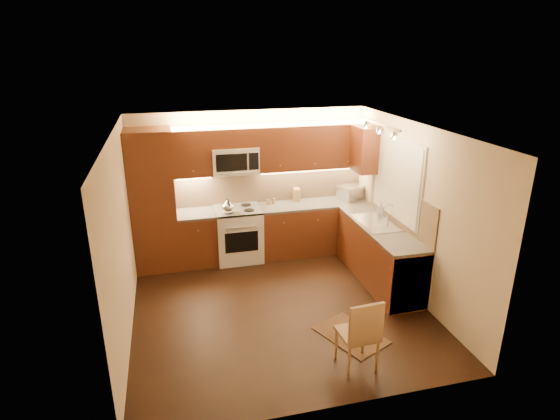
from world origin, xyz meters
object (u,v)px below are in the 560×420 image
object	(u,v)px
microwave	(235,160)
stove	(238,234)
kettle	(228,206)
soap_bottle	(380,207)
dining_chair	(357,332)
sink	(377,218)
knife_block	(297,195)
toaster_oven	(351,192)

from	to	relation	value
microwave	stove	bearing A→B (deg)	-90.00
kettle	soap_bottle	distance (m)	2.49
microwave	dining_chair	size ratio (longest dim) A/B	0.83
stove	sink	size ratio (longest dim) A/B	1.07
soap_bottle	stove	bearing A→B (deg)	177.49
microwave	dining_chair	world-z (taller)	microwave
microwave	knife_block	world-z (taller)	microwave
sink	soap_bottle	size ratio (longest dim) A/B	4.22
sink	knife_block	bearing A→B (deg)	124.19
microwave	kettle	distance (m)	0.77
sink	soap_bottle	world-z (taller)	soap_bottle
stove	sink	world-z (taller)	sink
toaster_oven	knife_block	size ratio (longest dim) A/B	1.81
sink	dining_chair	xyz separation A→B (m)	(-1.15, -2.00, -0.52)
kettle	dining_chair	size ratio (longest dim) A/B	0.27
kettle	stove	bearing A→B (deg)	33.08
dining_chair	toaster_oven	bearing A→B (deg)	65.97
soap_bottle	dining_chair	size ratio (longest dim) A/B	0.22
stove	soap_bottle	xyz separation A→B (m)	(2.24, -0.73, 0.54)
sink	kettle	size ratio (longest dim) A/B	3.47
kettle	knife_block	xyz separation A→B (m)	(1.27, 0.40, -0.03)
knife_block	dining_chair	xyz separation A→B (m)	(-0.24, -3.35, -0.56)
stove	kettle	world-z (taller)	kettle
knife_block	dining_chair	distance (m)	3.40
sink	toaster_oven	distance (m)	1.21
stove	toaster_oven	world-z (taller)	toaster_oven
sink	kettle	bearing A→B (deg)	156.67
kettle	sink	bearing A→B (deg)	-34.99
stove	toaster_oven	xyz separation A→B (m)	(2.05, 0.08, 0.56)
toaster_oven	knife_block	bearing A→B (deg)	147.93
sink	kettle	xyz separation A→B (m)	(-2.18, 0.94, 0.07)
knife_block	kettle	bearing A→B (deg)	-160.71
soap_bottle	kettle	bearing A→B (deg)	-177.18
toaster_oven	dining_chair	world-z (taller)	toaster_oven
dining_chair	microwave	bearing A→B (deg)	101.12
kettle	dining_chair	xyz separation A→B (m)	(1.03, -2.95, -0.59)
stove	kettle	xyz separation A→B (m)	(-0.18, -0.18, 0.58)
dining_chair	knife_block	bearing A→B (deg)	82.45
microwave	soap_bottle	size ratio (longest dim) A/B	3.73
kettle	dining_chair	distance (m)	3.18
stove	dining_chair	distance (m)	3.24
knife_block	stove	bearing A→B (deg)	-166.87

